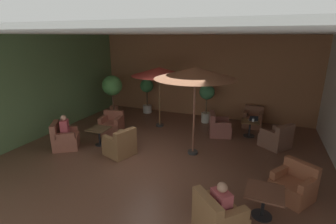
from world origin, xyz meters
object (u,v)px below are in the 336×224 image
object	(u,v)px
armchair_front_right_east	(218,218)
potted_tree_mid_right	(207,97)
cafe_table_front_left	(250,125)
armchair_mid_center_south	(120,145)
armchair_front_right_north	(293,186)
potted_tree_right_corner	(112,89)
armchair_front_left_north	(253,119)
patron_by_window	(221,200)
armchair_mid_center_east	(65,139)
armchair_front_left_south	(276,139)
patio_umbrella_center_beige	(195,73)
cafe_table_front_right	(264,197)
potted_tree_left_corner	(113,88)
patio_umbrella_tall_red	(159,72)
potted_tree_mid_left	(147,91)
iced_drink_cup	(253,120)
armchair_front_left_east	(219,127)
patron_blue_shirt	(65,126)
cafe_table_mid_center	(99,132)
armchair_mid_center_north	(112,125)
open_laptop	(253,119)

from	to	relation	value
armchair_front_right_east	potted_tree_mid_right	bearing A→B (deg)	105.40
cafe_table_front_left	armchair_mid_center_south	xyz separation A→B (m)	(-3.64, -3.08, -0.11)
armchair_front_right_north	potted_tree_right_corner	bearing A→B (deg)	156.29
armchair_front_left_north	patron_by_window	distance (m)	6.30
cafe_table_front_left	armchair_mid_center_east	distance (m)	6.54
armchair_front_left_south	armchair_front_right_east	xyz separation A→B (m)	(-1.09, -4.49, 0.01)
armchair_front_right_east	patio_umbrella_center_beige	xyz separation A→B (m)	(-1.37, 3.03, 2.22)
cafe_table_front_right	potted_tree_left_corner	xyz separation A→B (m)	(-6.77, 4.82, 0.83)
patio_umbrella_tall_red	potted_tree_mid_left	xyz separation A→B (m)	(-1.32, 1.52, -1.16)
potted_tree_mid_left	patron_by_window	xyz separation A→B (m)	(4.69, -6.44, -0.37)
armchair_mid_center_east	potted_tree_left_corner	distance (m)	3.91
cafe_table_front_right	iced_drink_cup	size ratio (longest dim) A/B	6.94
armchair_mid_center_east	patron_by_window	world-z (taller)	patron_by_window
patio_umbrella_tall_red	patio_umbrella_center_beige	world-z (taller)	patio_umbrella_center_beige
iced_drink_cup	cafe_table_front_left	bearing A→B (deg)	142.10
armchair_front_left_east	armchair_mid_center_south	distance (m)	3.76
armchair_front_right_north	iced_drink_cup	bearing A→B (deg)	107.97
patron_blue_shirt	cafe_table_mid_center	bearing A→B (deg)	33.69
armchair_mid_center_north	armchair_mid_center_south	bearing A→B (deg)	-48.43
armchair_front_right_north	potted_tree_mid_left	bearing A→B (deg)	141.77
armchair_front_left_north	armchair_front_right_north	world-z (taller)	armchair_front_right_north
armchair_front_right_east	armchair_mid_center_east	size ratio (longest dim) A/B	1.05
armchair_mid_center_south	patron_blue_shirt	xyz separation A→B (m)	(-1.95, -0.23, 0.43)
cafe_table_front_right	armchair_front_right_north	bearing A→B (deg)	55.49
patio_umbrella_center_beige	open_laptop	xyz separation A→B (m)	(1.65, 2.19, -1.89)
armchair_front_right_east	patio_umbrella_tall_red	distance (m)	6.28
cafe_table_mid_center	potted_tree_mid_right	bearing A→B (deg)	52.28
armchair_mid_center_north	armchair_mid_center_south	xyz separation A→B (m)	(1.28, -1.45, 0.00)
armchair_front_left_north	armchair_front_left_south	size ratio (longest dim) A/B	0.75
patio_umbrella_tall_red	armchair_front_right_north	bearing A→B (deg)	-34.49
armchair_front_left_south	armchair_mid_center_east	world-z (taller)	armchair_mid_center_east
armchair_front_right_east	armchair_mid_center_south	xyz separation A→B (m)	(-3.46, 2.11, 0.00)
armchair_front_left_south	cafe_table_front_right	size ratio (longest dim) A/B	1.45
cafe_table_front_left	armchair_front_right_north	size ratio (longest dim) A/B	0.63
patio_umbrella_center_beige	iced_drink_cup	distance (m)	3.26
armchair_front_left_east	armchair_front_left_south	xyz separation A→B (m)	(2.00, -0.38, -0.00)
cafe_table_front_left	armchair_mid_center_north	bearing A→B (deg)	-161.72
patio_umbrella_tall_red	potted_tree_mid_right	size ratio (longest dim) A/B	1.46
armchair_front_left_east	armchair_front_left_south	size ratio (longest dim) A/B	0.89
armchair_mid_center_south	open_laptop	world-z (taller)	armchair_mid_center_south
armchair_front_left_east	cafe_table_mid_center	distance (m)	4.34
cafe_table_front_right	cafe_table_mid_center	bearing A→B (deg)	162.28
patio_umbrella_tall_red	patio_umbrella_center_beige	xyz separation A→B (m)	(1.98, -1.92, 0.30)
armchair_mid_center_north	armchair_front_left_north	bearing A→B (deg)	29.05
cafe_table_mid_center	patron_by_window	xyz separation A→B (m)	(4.54, -2.44, 0.25)
open_laptop	patron_blue_shirt	bearing A→B (deg)	-149.51
cafe_table_front_left	potted_tree_mid_right	size ratio (longest dim) A/B	0.41
armchair_front_left_north	cafe_table_front_left	bearing A→B (deg)	-91.99
armchair_mid_center_south	potted_tree_left_corner	xyz separation A→B (m)	(-2.55, 3.49, 0.97)
armchair_front_right_east	iced_drink_cup	distance (m)	5.12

